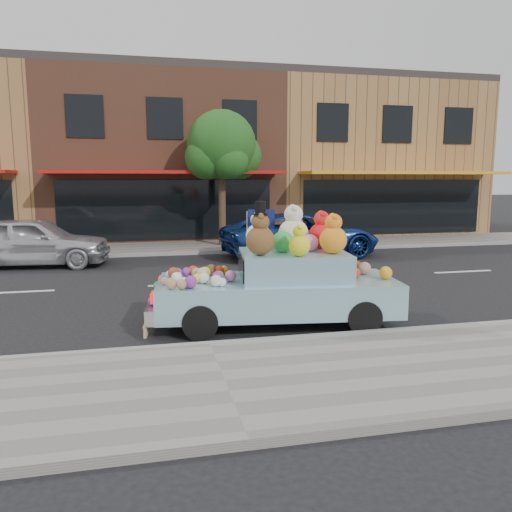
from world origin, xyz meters
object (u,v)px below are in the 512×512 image
object	(u,v)px
car_blue	(301,235)
art_car	(279,281)
car_silver	(33,241)
street_tree	(222,151)

from	to	relation	value
car_blue	art_car	size ratio (longest dim) A/B	1.16
art_car	car_silver	bearing A→B (deg)	134.05
car_blue	street_tree	bearing A→B (deg)	29.89
car_silver	car_blue	world-z (taller)	car_silver
street_tree	art_car	distance (m)	10.81
car_silver	street_tree	bearing A→B (deg)	-59.65
street_tree	car_blue	world-z (taller)	street_tree
car_blue	art_car	world-z (taller)	art_car
street_tree	art_car	size ratio (longest dim) A/B	1.12
street_tree	art_car	world-z (taller)	street_tree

